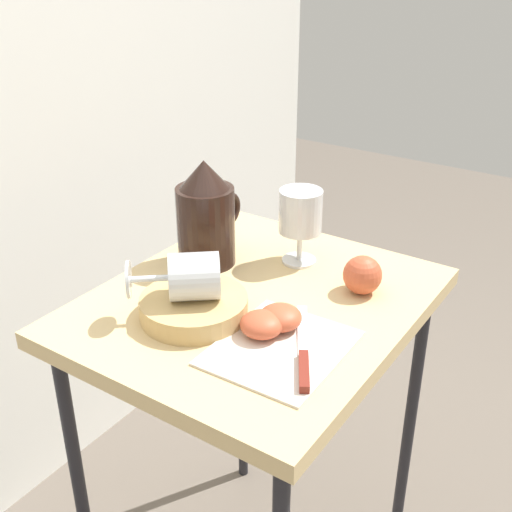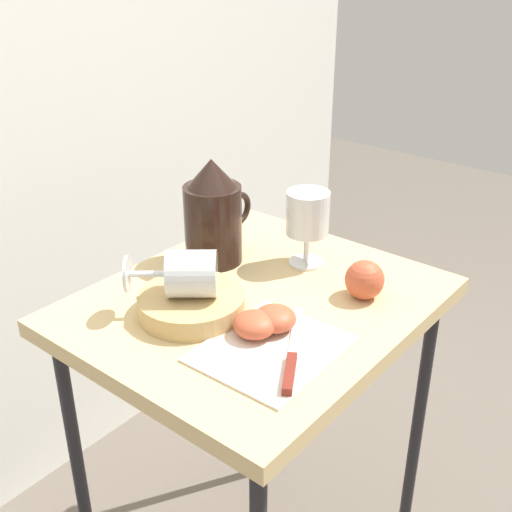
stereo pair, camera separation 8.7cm
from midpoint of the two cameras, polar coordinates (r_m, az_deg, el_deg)
The scene contains 11 objects.
curtain_drape at distance 1.47m, azimuth -18.39°, elevation 10.83°, with size 2.40×0.03×1.83m, color white.
table at distance 1.13m, azimuth 2.21°, elevation -6.87°, with size 0.59×0.50×0.73m.
linen_napkin at distance 0.97m, azimuth 3.95°, elevation -8.24°, with size 0.21×0.18×0.00m, color silver.
basket_tray at distance 1.05m, azimuth -3.35°, elevation -4.30°, with size 0.17×0.17×0.04m, color tan.
pitcher at distance 1.19m, azimuth -1.67°, elevation 3.08°, with size 0.16×0.11×0.20m.
wine_glass_upright at distance 1.17m, azimuth 6.67°, elevation 3.39°, with size 0.08×0.08×0.14m.
wine_glass_tipped_near at distance 1.02m, azimuth -3.51°, elevation -1.62°, with size 0.14×0.15×0.08m.
apple_half_left at distance 0.98m, azimuth 2.43°, elevation -6.10°, with size 0.07×0.07×0.04m, color #C15133.
apple_half_right at distance 1.00m, azimuth 4.14°, elevation -5.56°, with size 0.07×0.07×0.04m, color #C15133.
apple_whole at distance 1.11m, azimuth 11.77°, elevation -2.11°, with size 0.07×0.07×0.07m, color #C15133.
knife at distance 0.94m, azimuth 5.87°, elevation -9.10°, with size 0.20×0.13×0.01m.
Camera 2 is at (-0.73, -0.60, 1.29)m, focal length 45.44 mm.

